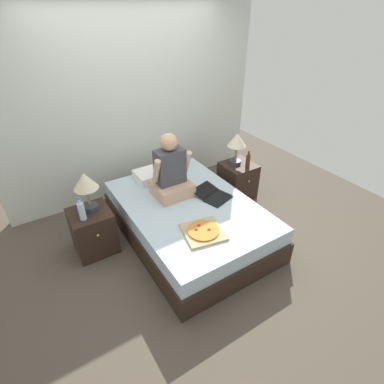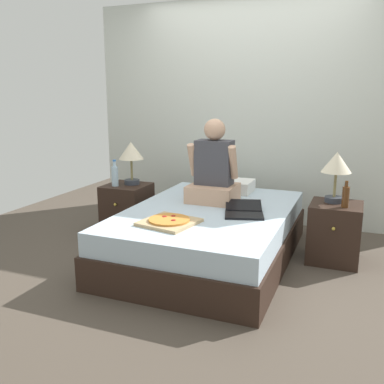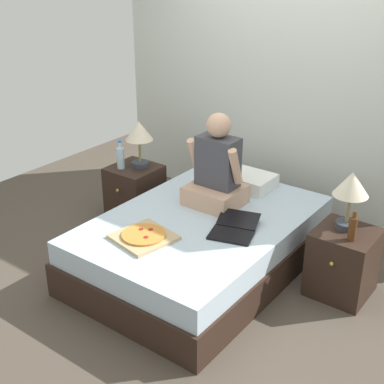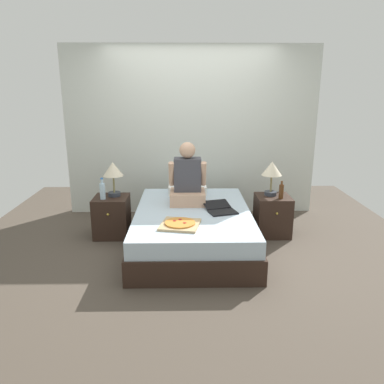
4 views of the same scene
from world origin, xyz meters
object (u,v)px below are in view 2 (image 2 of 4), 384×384
(lamp_on_left_nightstand, at_px, (131,154))
(nightstand_right, at_px, (334,232))
(water_bottle, at_px, (115,175))
(laptop, at_px, (244,212))
(lamp_on_right_nightstand, at_px, (336,166))
(nightstand_left, at_px, (127,209))
(bed, at_px, (209,234))
(beer_bottle, at_px, (346,196))
(person_seated, at_px, (214,171))
(pizza_box, at_px, (169,221))

(lamp_on_left_nightstand, relative_size, nightstand_right, 0.85)
(water_bottle, height_order, laptop, water_bottle)
(water_bottle, distance_m, lamp_on_right_nightstand, 2.18)
(water_bottle, bearing_deg, lamp_on_left_nightstand, 49.40)
(nightstand_left, height_order, lamp_on_right_nightstand, lamp_on_right_nightstand)
(bed, relative_size, nightstand_right, 3.89)
(beer_bottle, bearing_deg, person_seated, 178.36)
(bed, distance_m, lamp_on_left_nightstand, 1.26)
(water_bottle, relative_size, lamp_on_right_nightstand, 0.61)
(lamp_on_left_nightstand, distance_m, lamp_on_right_nightstand, 2.05)
(nightstand_right, xyz_separation_m, person_seated, (-1.12, -0.07, 0.49))
(bed, distance_m, pizza_box, 0.61)
(bed, relative_size, pizza_box, 4.36)
(person_seated, bearing_deg, bed, -77.83)
(lamp_on_right_nightstand, height_order, pizza_box, lamp_on_right_nightstand)
(water_bottle, distance_m, nightstand_right, 2.23)
(nightstand_right, bearing_deg, nightstand_left, 180.00)
(bed, height_order, beer_bottle, beer_bottle)
(lamp_on_left_nightstand, bearing_deg, laptop, -18.75)
(pizza_box, bearing_deg, lamp_on_left_nightstand, 132.75)
(water_bottle, relative_size, person_seated, 0.35)
(nightstand_right, bearing_deg, lamp_on_right_nightstand, 120.93)
(laptop, bearing_deg, lamp_on_right_nightstand, 33.32)
(nightstand_left, bearing_deg, bed, -18.76)
(nightstand_right, height_order, pizza_box, nightstand_right)
(lamp_on_right_nightstand, xyz_separation_m, beer_bottle, (0.10, -0.15, -0.23))
(water_bottle, distance_m, person_seated, 1.08)
(lamp_on_right_nightstand, bearing_deg, person_seated, -173.94)
(lamp_on_left_nightstand, distance_m, laptop, 1.47)
(water_bottle, relative_size, laptop, 0.57)
(bed, bearing_deg, laptop, -8.35)
(lamp_on_left_nightstand, height_order, beer_bottle, lamp_on_left_nightstand)
(lamp_on_left_nightstand, distance_m, person_seated, 0.97)
(nightstand_right, xyz_separation_m, lamp_on_right_nightstand, (-0.03, 0.05, 0.59))
(lamp_on_right_nightstand, height_order, person_seated, person_seated)
(lamp_on_left_nightstand, distance_m, pizza_box, 1.33)
(nightstand_left, bearing_deg, pizza_box, -44.40)
(beer_bottle, bearing_deg, bed, -167.05)
(nightstand_left, xyz_separation_m, lamp_on_left_nightstand, (0.04, 0.05, 0.59))
(laptop, bearing_deg, nightstand_left, 163.63)
(nightstand_left, xyz_separation_m, laptop, (1.39, -0.41, 0.22))
(bed, relative_size, lamp_on_right_nightstand, 4.56)
(bed, bearing_deg, person_seated, 102.17)
(lamp_on_left_nightstand, xyz_separation_m, person_seated, (0.95, -0.12, -0.10))
(pizza_box, bearing_deg, water_bottle, 141.03)
(lamp_on_right_nightstand, bearing_deg, water_bottle, -176.30)
(lamp_on_right_nightstand, xyz_separation_m, person_seated, (-1.09, -0.12, -0.10))
(nightstand_left, height_order, beer_bottle, beer_bottle)
(beer_bottle, height_order, person_seated, person_seated)
(person_seated, bearing_deg, pizza_box, -95.94)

